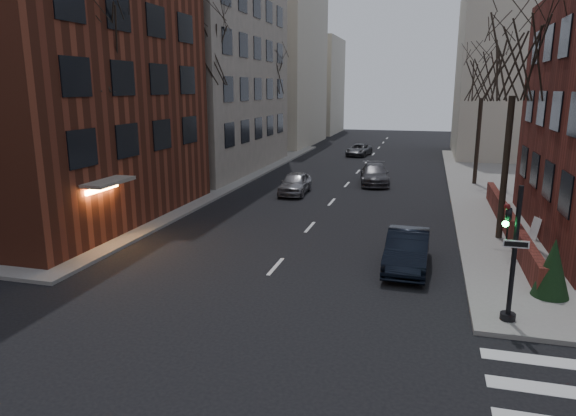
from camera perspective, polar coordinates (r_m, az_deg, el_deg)
The scene contains 20 objects.
sidewalk_far_left at distance 50.34m, azimuth -28.22°, elevation 3.99°, with size 44.00×44.00×0.15m, color gray.
building_left_brick at distance 30.89m, azimuth -28.67°, elevation 15.78°, with size 15.00×15.00×18.00m, color brown.
low_wall_right at distance 26.14m, azimuth 23.28°, elevation -1.45°, with size 0.35×16.00×1.00m, color maroon.
building_distant_la at distance 64.47m, azimuth -3.39°, elevation 15.17°, with size 14.00×16.00×18.00m, color #BDB5A0.
building_distant_ra at distance 56.94m, azimuth 25.61°, elevation 13.19°, with size 14.00×14.00×16.00m, color #BDB5A0.
building_distant_lb at distance 80.26m, azimuth 1.99°, elevation 13.37°, with size 10.00×12.00×14.00m, color #BDB5A0.
traffic_signal at distance 16.07m, azimuth 23.53°, elevation -5.58°, with size 0.76×0.44×4.00m.
tree_left_a at distance 24.69m, azimuth -20.89°, elevation 16.31°, with size 4.18×4.18×10.26m.
tree_left_b at distance 35.19m, azimuth -9.04°, elevation 16.53°, with size 4.40×4.40×10.80m.
tree_left_c at distance 48.27m, azimuth -2.00°, elevation 14.69°, with size 3.96×3.96×9.72m.
tree_right_a at distance 24.38m, azimuth 24.02°, elevation 15.05°, with size 3.96×3.96×9.72m.
tree_right_b at distance 38.27m, azimuth 20.87°, elevation 13.58°, with size 3.74×3.74×9.18m.
streetlamp_near at distance 31.35m, azimuth -10.73°, elevation 8.33°, with size 0.36×0.36×6.28m.
streetlamp_far at distance 50.07m, azimuth -0.61°, elevation 10.30°, with size 0.36×0.36×6.28m.
parked_sedan at distance 20.20m, azimuth 13.12°, elevation -4.57°, with size 1.55×4.45×1.47m, color black.
car_lane_silver at distance 33.55m, azimuth 0.79°, elevation 2.78°, with size 1.67×4.14×1.41m, color gray.
car_lane_gray at distance 37.51m, azimuth 9.60°, elevation 3.71°, with size 1.99×4.88×1.42m, color #3E3E43.
car_lane_far at distance 53.23m, azimuth 7.87°, elevation 6.42°, with size 1.97×4.26×1.19m, color #47484C.
sandwich_board at distance 25.55m, azimuth 26.18°, elevation -2.07°, with size 0.44×0.62×0.99m, color white.
evergreen_shrub at distance 18.73m, azimuth 27.35°, elevation -5.91°, with size 1.17×1.17×1.95m, color black.
Camera 1 is at (5.42, -6.11, 6.79)m, focal length 32.00 mm.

